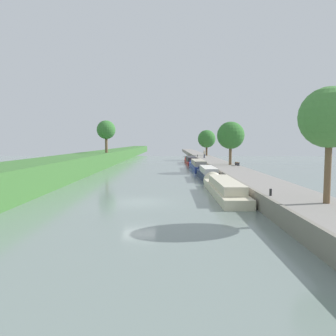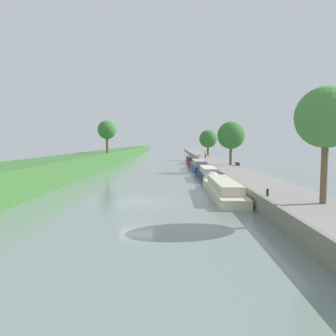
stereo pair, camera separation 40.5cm
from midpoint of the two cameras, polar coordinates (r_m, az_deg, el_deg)
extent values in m
plane|color=slate|center=(24.78, -5.62, -6.00)|extent=(160.00, 160.00, 0.00)
cube|color=gray|center=(25.82, 18.39, -4.51)|extent=(4.09, 260.00, 1.13)
cube|color=gray|center=(25.23, 13.69, -4.56)|extent=(0.25, 260.00, 1.18)
cube|color=beige|center=(28.03, 9.47, -4.07)|extent=(2.08, 12.70, 0.70)
cube|color=beige|center=(27.31, 9.70, -2.81)|extent=(1.71, 8.89, 0.71)
cone|color=beige|center=(34.87, 7.65, -2.34)|extent=(1.98, 1.25, 1.98)
cube|color=#141E42|center=(40.33, 6.75, -1.33)|extent=(1.88, 9.64, 0.78)
cube|color=silver|center=(39.78, 6.83, -0.32)|extent=(1.54, 6.75, 0.73)
cone|color=#141E42|center=(45.66, 5.99, -0.62)|extent=(1.79, 1.13, 1.79)
cube|color=#283D93|center=(53.71, 5.08, 0.18)|extent=(2.11, 13.77, 0.79)
cube|color=#B2A893|center=(52.97, 5.15, 0.98)|extent=(1.73, 9.64, 0.80)
cone|color=#283D93|center=(61.19, 4.50, 0.73)|extent=(2.01, 1.27, 2.01)
cube|color=maroon|center=(68.61, 3.90, 1.07)|extent=(2.18, 13.05, 0.59)
cube|color=#333338|center=(67.92, 3.94, 1.65)|extent=(1.79, 9.13, 0.88)
cone|color=maroon|center=(75.76, 3.56, 1.41)|extent=(2.07, 1.31, 2.07)
cylinder|color=brown|center=(19.94, 25.85, -0.17)|extent=(0.36, 0.36, 3.85)
sphere|color=#47843D|center=(19.92, 26.15, 8.03)|extent=(3.37, 3.37, 3.37)
cylinder|color=brown|center=(49.00, 10.71, 2.47)|extent=(0.42, 0.42, 3.28)
sphere|color=#33702D|center=(48.97, 10.76, 5.69)|extent=(4.05, 4.05, 4.05)
cylinder|color=brown|center=(80.98, 6.68, 3.24)|extent=(0.48, 0.48, 2.96)
sphere|color=#33702D|center=(80.96, 6.70, 5.14)|extent=(4.38, 4.38, 4.38)
cylinder|color=brown|center=(59.85, -11.02, 4.21)|extent=(0.48, 0.48, 3.25)
sphere|color=#387533|center=(59.89, -11.06, 6.65)|extent=(3.37, 3.37, 3.37)
cylinder|color=#282D42|center=(69.25, 6.25, 2.12)|extent=(0.26, 0.26, 0.82)
cylinder|color=tan|center=(69.22, 6.26, 2.72)|extent=(0.34, 0.34, 0.62)
sphere|color=tan|center=(69.21, 6.26, 3.06)|extent=(0.22, 0.22, 0.22)
cylinder|color=black|center=(21.60, 17.15, -4.11)|extent=(0.16, 0.16, 0.45)
cylinder|color=black|center=(75.48, 5.07, 2.20)|extent=(0.16, 0.16, 0.45)
cube|color=#333338|center=(47.25, 12.02, 0.63)|extent=(0.40, 0.08, 0.41)
cube|color=#333338|center=(48.43, 11.74, 0.73)|extent=(0.40, 0.08, 0.41)
cube|color=brown|center=(47.83, 11.88, 0.96)|extent=(0.44, 1.50, 0.06)
camera|label=1|loc=(0.20, -90.26, -0.02)|focal=34.53mm
camera|label=2|loc=(0.20, 89.74, 0.02)|focal=34.53mm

